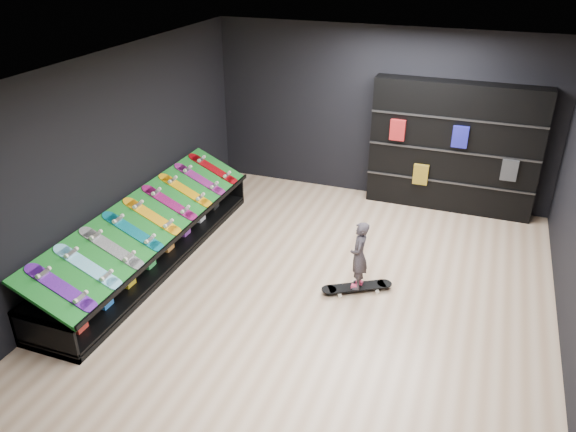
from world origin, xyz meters
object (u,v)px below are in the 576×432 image
(display_rack, at_px, (152,245))
(child, at_px, (358,268))
(floor_skateboard, at_px, (357,288))
(back_shelving, at_px, (453,148))

(display_rack, distance_m, child, 3.04)
(floor_skateboard, bearing_deg, child, -4.16)
(floor_skateboard, xyz_separation_m, child, (0.00, 0.00, 0.33))
(display_rack, height_order, floor_skateboard, display_rack)
(back_shelving, relative_size, floor_skateboard, 2.83)
(display_rack, bearing_deg, back_shelving, 40.67)
(child, bearing_deg, back_shelving, 156.36)
(back_shelving, height_order, floor_skateboard, back_shelving)
(back_shelving, distance_m, child, 3.27)
(back_shelving, bearing_deg, display_rack, -139.33)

